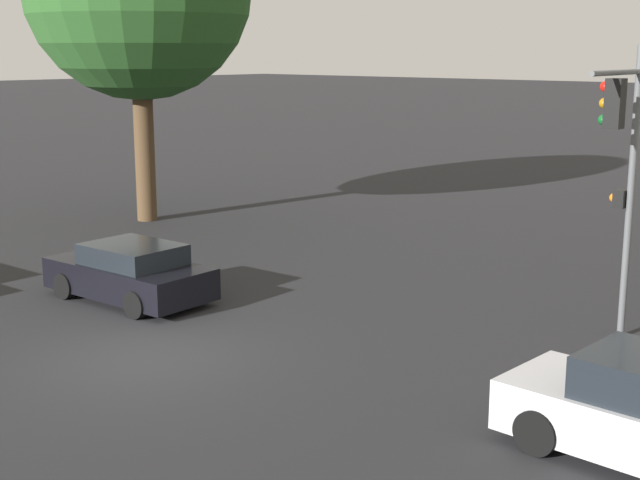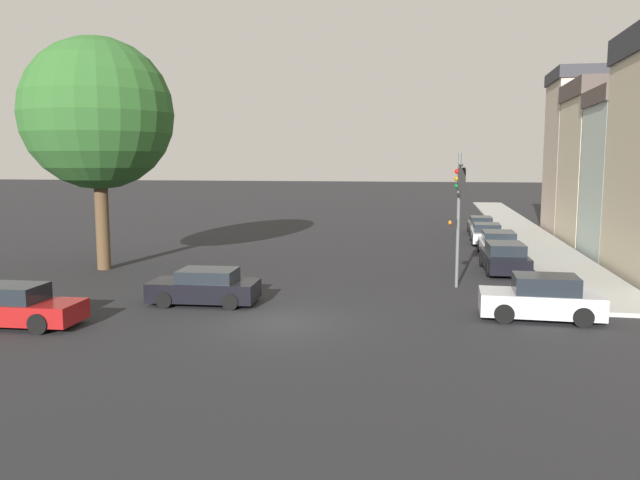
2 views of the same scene
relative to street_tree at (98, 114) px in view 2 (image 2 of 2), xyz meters
name	(u,v)px [view 2 (image 2 of 2)]	position (x,y,z in m)	size (l,w,h in m)	color
ground_plane	(278,322)	(11.18, -8.50, -7.65)	(300.00, 300.00, 0.00)	black
sidewalk_strip	(516,227)	(22.83, 24.27, -7.57)	(3.49, 60.00, 0.16)	#9E9E99
rowhouse_backdrop	(638,158)	(28.39, 12.87, -2.07)	(7.88, 26.36, 12.20)	beige
street_tree	(98,114)	(0.00, 0.00, 0.00)	(7.35, 7.35, 11.36)	#4C3823
traffic_signal	(459,201)	(17.24, -1.92, -3.91)	(0.62, 2.39, 5.73)	#515456
crossing_car_0	(541,299)	(19.92, -6.51, -6.93)	(4.03, 1.93, 1.53)	#B7B7BC
crossing_car_1	(205,287)	(7.76, -6.35, -7.02)	(4.14, 2.13, 1.33)	black
crossing_car_2	(11,306)	(2.68, -10.59, -7.00)	(4.59, 1.98, 1.38)	maroon
parked_car_0	(504,258)	(19.68, 2.90, -6.96)	(2.15, 4.72, 1.44)	black
parked_car_1	(498,244)	(19.88, 8.22, -6.97)	(2.07, 4.68, 1.43)	silver
parked_car_2	(486,234)	(19.66, 13.75, -7.01)	(2.04, 4.30, 1.33)	#B7B7BC
parked_car_3	(481,225)	(19.68, 19.43, -7.03)	(1.83, 4.31, 1.30)	#4C5156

